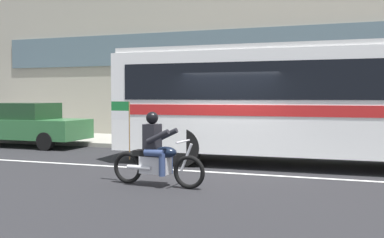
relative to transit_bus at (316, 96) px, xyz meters
The scene contains 8 objects.
ground_plane 3.04m from the transit_bus, 149.97° to the right, with size 60.00×60.00×0.00m, color black.
sidewalk_curb 4.77m from the transit_bus, 117.85° to the left, with size 28.00×3.80×0.15m, color gray.
lane_center_stripe 3.32m from the transit_bus, 139.01° to the right, with size 26.60×0.14×0.01m, color silver.
office_building_facade 7.56m from the transit_bus, 108.43° to the left, with size 28.00×0.89×11.38m.
transit_bus is the anchor object (origin of this frame).
motorcycle_with_rider 4.99m from the transit_bus, 128.25° to the right, with size 2.19×0.64×1.78m.
parked_sedan_curbside 10.71m from the transit_bus, behind, with size 4.59×1.89×1.64m.
fire_hydrant 3.10m from the transit_bus, 98.66° to the left, with size 0.22×0.30×0.75m.
Camera 1 is at (2.75, -11.05, 1.88)m, focal length 41.25 mm.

